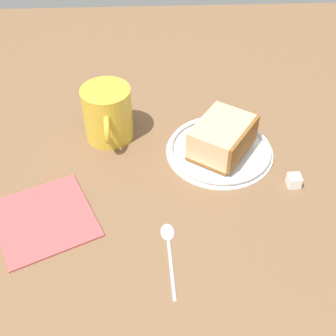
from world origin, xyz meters
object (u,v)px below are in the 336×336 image
Objects in this scene: cake_slice at (222,138)px; teaspoon at (169,242)px; tea_mug at (108,114)px; small_plate at (220,149)px; folded_napkin at (44,218)px; sugar_cube at (294,181)px.

teaspoon is (9.70, 18.69, -3.02)cm from cake_slice.
cake_slice is 21.27cm from teaspoon.
cake_slice is 1.21× the size of tea_mug.
small_plate is 30.66cm from folded_napkin.
cake_slice reaches higher than teaspoon.
tea_mug is 0.87× the size of teaspoon.
small_plate is 1.37× the size of cake_slice.
tea_mug is (19.04, -5.45, 1.49)cm from cake_slice.
cake_slice is 30.94cm from folded_napkin.
tea_mug is 0.79× the size of folded_napkin.
tea_mug reaches higher than sugar_cube.
tea_mug reaches higher than teaspoon.
tea_mug reaches higher than small_plate.
small_plate is 20.00cm from tea_mug.
sugar_cube is (-20.09, -10.55, 0.64)cm from teaspoon.
cake_slice is 13.41cm from sugar_cube.
sugar_cube is at bearing -152.29° from teaspoon.
folded_napkin is 38.47cm from sugar_cube.
tea_mug is (18.82, -5.30, 4.23)cm from small_plate.
sugar_cube is at bearing 155.23° from tea_mug.
cake_slice is at bearing 164.03° from tea_mug.
cake_slice is 0.96× the size of folded_napkin.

